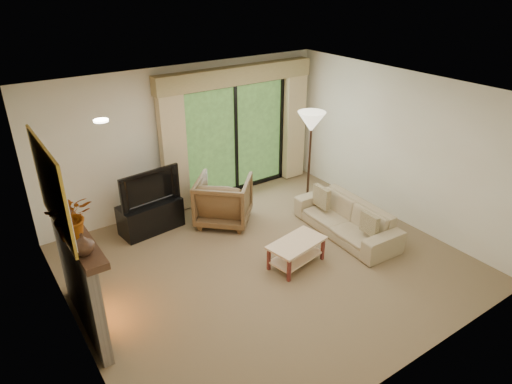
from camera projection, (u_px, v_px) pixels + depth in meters
floor at (267, 264)px, 6.94m from camera, size 5.50×5.50×0.00m
ceiling at (269, 95)px, 5.79m from camera, size 5.50×5.50×0.00m
wall_back at (187, 138)px, 8.22m from camera, size 5.00×0.00×5.00m
wall_front at (416, 277)px, 4.52m from camera, size 5.00×0.00×5.00m
wall_left at (64, 249)px, 4.97m from camera, size 0.00×5.00×5.00m
wall_right at (399, 148)px, 7.77m from camera, size 0.00×5.00×5.00m
fireplace at (80, 281)px, 5.45m from camera, size 0.24×1.70×1.37m
mirror at (51, 188)px, 4.85m from camera, size 0.07×1.45×1.02m
sliding_door at (236, 138)px, 8.78m from camera, size 2.26×0.10×2.16m
curtain_left at (173, 149)px, 7.96m from camera, size 0.45×0.18×2.35m
curtain_right at (294, 123)px, 9.34m from camera, size 0.45×0.18×2.35m
cornice at (237, 75)px, 8.17m from camera, size 3.20×0.24×0.32m
media_console at (151, 216)px, 7.74m from camera, size 1.09×0.58×0.52m
tv at (147, 186)px, 7.49m from camera, size 1.06×0.25×0.61m
armchair at (224, 200)px, 7.93m from camera, size 1.28×1.28×0.84m
sofa at (346, 219)px, 7.62m from camera, size 0.84×1.96×0.56m
pillow_near at (370, 224)px, 7.09m from camera, size 0.10×0.34×0.33m
pillow_far at (322, 197)px, 7.91m from camera, size 0.11×0.37×0.37m
coffee_table at (296, 253)px, 6.85m from camera, size 0.96×0.64×0.40m
floor_lamp at (309, 161)px, 8.21m from camera, size 0.59×0.59×1.83m
vase at (83, 244)px, 4.71m from camera, size 0.23×0.23×0.24m
branches at (70, 216)px, 4.93m from camera, size 0.56×0.51×0.53m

